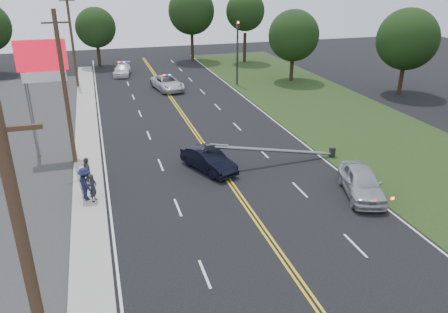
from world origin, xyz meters
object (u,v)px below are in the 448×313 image
object	(u,v)px
utility_pole_mid	(65,90)
crashed_sedan	(209,160)
emergency_a	(167,83)
utility_pole_near	(35,298)
bystander_a	(93,187)
fallen_streetlight	(281,150)
emergency_b	(122,70)
pylon_sign	(43,70)
bystander_b	(84,183)
bystander_c	(85,184)
bystander_d	(87,172)
traffic_signal	(237,47)
utility_pole_far	(72,41)
waiting_sedan	(362,182)

from	to	relation	value
utility_pole_mid	crashed_sedan	distance (m)	10.16
utility_pole_mid	emergency_a	distance (m)	20.75
utility_pole_near	bystander_a	size ratio (longest dim) A/B	6.07
crashed_sedan	emergency_a	world-z (taller)	emergency_a
utility_pole_near	bystander_a	world-z (taller)	utility_pole_near
fallen_streetlight	emergency_b	xyz separation A→B (m)	(-8.10, 30.79, -0.24)
pylon_sign	emergency_a	world-z (taller)	pylon_sign
bystander_b	bystander_c	xyz separation A→B (m)	(0.09, -0.57, 0.20)
bystander_b	bystander_d	size ratio (longest dim) A/B	0.85
bystander_d	emergency_a	bearing A→B (deg)	-35.42
traffic_signal	crashed_sedan	xyz separation A→B (m)	(-9.10, -21.69, -3.48)
utility_pole_far	emergency_a	xyz separation A→B (m)	(9.44, -4.03, -4.34)
utility_pole_far	bystander_c	distance (m)	28.09
emergency_b	emergency_a	bearing A→B (deg)	-54.33
traffic_signal	fallen_streetlight	world-z (taller)	traffic_signal
crashed_sedan	traffic_signal	bearing A→B (deg)	44.43
bystander_c	fallen_streetlight	bearing A→B (deg)	-104.18
utility_pole_near	waiting_sedan	world-z (taller)	utility_pole_near
utility_pole_mid	bystander_a	bearing A→B (deg)	-79.53
bystander_a	bystander_b	xyz separation A→B (m)	(-0.48, 0.86, -0.06)
traffic_signal	bystander_b	xyz separation A→B (m)	(-16.86, -23.21, -3.32)
pylon_sign	fallen_streetlight	size ratio (longest dim) A/B	0.85
bystander_c	bystander_d	distance (m)	1.75
traffic_signal	crashed_sedan	bearing A→B (deg)	-112.76
pylon_sign	bystander_b	size ratio (longest dim) A/B	5.21
traffic_signal	waiting_sedan	distance (m)	27.83
fallen_streetlight	emergency_a	size ratio (longest dim) A/B	1.74
traffic_signal	utility_pole_far	distance (m)	17.97
bystander_a	bystander_b	bearing A→B (deg)	52.01
fallen_streetlight	emergency_b	size ratio (longest dim) A/B	2.00
traffic_signal	bystander_a	bearing A→B (deg)	-124.23
utility_pole_far	fallen_streetlight	bearing A→B (deg)	-62.76
pylon_sign	waiting_sedan	size ratio (longest dim) A/B	1.67
waiting_sedan	bystander_a	xyz separation A→B (m)	(-14.87, 3.51, 0.13)
utility_pole_mid	crashed_sedan	bearing A→B (deg)	-23.77
bystander_d	traffic_signal	bearing A→B (deg)	-51.17
emergency_b	crashed_sedan	bearing A→B (deg)	-73.68
pylon_sign	emergency_b	size ratio (longest dim) A/B	1.71
emergency_b	fallen_streetlight	bearing A→B (deg)	-64.77
waiting_sedan	pylon_sign	bearing A→B (deg)	163.80
waiting_sedan	bystander_a	world-z (taller)	bystander_a
pylon_sign	bystander_a	bearing A→B (deg)	-73.30
utility_pole_far	waiting_sedan	size ratio (longest dim) A/B	2.08
crashed_sedan	emergency_a	bearing A→B (deg)	64.44
bystander_b	bystander_c	distance (m)	0.61
traffic_signal	bystander_a	size ratio (longest dim) A/B	4.28
emergency_b	bystander_c	size ratio (longest dim) A/B	2.43
utility_pole_near	emergency_b	bearing A→B (deg)	83.55
bystander_a	bystander_c	size ratio (longest dim) A/B	0.85
utility_pole_far	waiting_sedan	xyz separation A→B (m)	(15.99, -31.59, -4.27)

